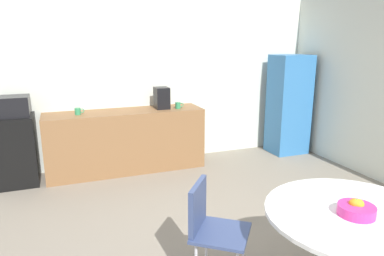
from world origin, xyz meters
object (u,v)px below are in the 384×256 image
(microwave, at_px, (10,106))
(coffee_maker, at_px, (162,98))
(fruit_bowl, at_px, (356,209))
(mug_white, at_px, (78,111))
(locker_cabinet, at_px, (289,105))
(round_table, at_px, (354,228))
(chair_navy, at_px, (209,221))
(mini_fridge, at_px, (15,150))
(mug_green, at_px, (178,105))

(microwave, height_order, coffee_maker, coffee_maker)
(microwave, relative_size, coffee_maker, 1.50)
(fruit_bowl, xyz_separation_m, mug_white, (-1.59, 3.36, 0.15))
(locker_cabinet, height_order, round_table, locker_cabinet)
(microwave, relative_size, round_table, 0.39)
(microwave, xyz_separation_m, chair_navy, (1.64, -2.74, -0.54))
(mug_white, bearing_deg, mini_fridge, 177.93)
(round_table, bearing_deg, coffee_maker, 96.90)
(chair_navy, relative_size, coffee_maker, 2.59)
(microwave, relative_size, locker_cabinet, 0.29)
(microwave, relative_size, fruit_bowl, 1.97)
(fruit_bowl, distance_m, mug_green, 3.31)
(microwave, bearing_deg, fruit_bowl, -54.41)
(mug_green, bearing_deg, microwave, 177.86)
(locker_cabinet, bearing_deg, fruit_bowl, -119.04)
(chair_navy, relative_size, mug_white, 6.43)
(fruit_bowl, height_order, mug_green, mug_green)
(microwave, relative_size, mug_white, 3.72)
(mug_green, bearing_deg, locker_cabinet, -0.43)
(mini_fridge, bearing_deg, mug_green, -2.14)
(locker_cabinet, height_order, fruit_bowl, locker_cabinet)
(mini_fridge, bearing_deg, microwave, 0.00)
(mini_fridge, relative_size, fruit_bowl, 3.84)
(mini_fridge, height_order, chair_navy, mini_fridge)
(mug_white, distance_m, coffee_maker, 1.21)
(mini_fridge, height_order, coffee_maker, coffee_maker)
(chair_navy, bearing_deg, round_table, -37.54)
(microwave, distance_m, fruit_bowl, 4.18)
(mug_white, relative_size, coffee_maker, 0.40)
(fruit_bowl, distance_m, mug_white, 3.72)
(coffee_maker, bearing_deg, microwave, 180.00)
(microwave, height_order, fruit_bowl, microwave)
(mini_fridge, relative_size, mug_white, 7.26)
(microwave, height_order, chair_navy, microwave)
(locker_cabinet, distance_m, chair_navy, 3.73)
(round_table, relative_size, fruit_bowl, 5.01)
(microwave, bearing_deg, mug_green, -2.14)
(round_table, xyz_separation_m, fruit_bowl, (-0.02, -0.02, 0.16))
(microwave, bearing_deg, mini_fridge, 0.00)
(chair_navy, xyz_separation_m, fruit_bowl, (0.79, -0.65, 0.28))
(mug_white, distance_m, mug_green, 1.44)
(fruit_bowl, height_order, coffee_maker, coffee_maker)
(chair_navy, distance_m, fruit_bowl, 1.06)
(microwave, relative_size, mug_green, 3.72)
(fruit_bowl, height_order, mug_white, mug_white)
(fruit_bowl, bearing_deg, mini_fridge, 125.59)
(mug_green, bearing_deg, fruit_bowl, -87.35)
(fruit_bowl, relative_size, coffee_maker, 0.76)
(microwave, xyz_separation_m, mug_green, (2.27, -0.09, -0.12))
(mini_fridge, distance_m, chair_navy, 3.19)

